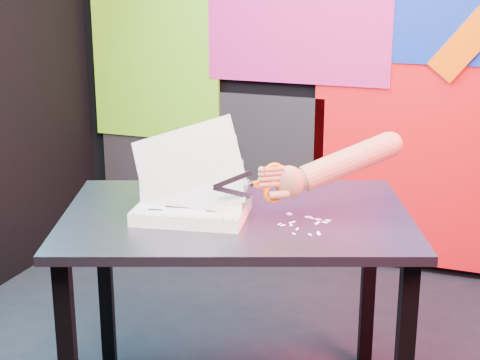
% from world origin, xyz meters
% --- Properties ---
extents(room, '(3.01, 3.01, 2.71)m').
position_xyz_m(room, '(0.00, 0.00, 1.35)').
color(room, black).
rests_on(room, ground).
extents(backdrop, '(2.88, 0.05, 2.08)m').
position_xyz_m(backdrop, '(0.06, 1.46, 0.96)').
color(backdrop, red).
rests_on(backdrop, ground).
extents(work_table, '(1.32, 1.10, 0.75)m').
position_xyz_m(work_table, '(-0.02, -0.00, 0.65)').
color(work_table, black).
rests_on(work_table, ground).
extents(printout_stack, '(0.43, 0.31, 0.34)m').
position_xyz_m(printout_stack, '(-0.14, -0.09, 0.78)').
color(printout_stack, silver).
rests_on(printout_stack, work_table).
extents(scissors, '(0.19, 0.14, 0.13)m').
position_xyz_m(scissors, '(0.10, -0.03, 0.87)').
color(scissors, '#9B9EB2').
rests_on(scissors, printout_stack).
extents(hand_forearm, '(0.40, 0.30, 0.19)m').
position_xyz_m(hand_forearm, '(0.29, 0.10, 0.92)').
color(hand_forearm, '#99633A').
rests_on(hand_forearm, work_table).
extents(paper_clippings, '(0.16, 0.19, 0.00)m').
position_xyz_m(paper_clippings, '(0.22, -0.01, 0.75)').
color(paper_clippings, white).
rests_on(paper_clippings, work_table).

